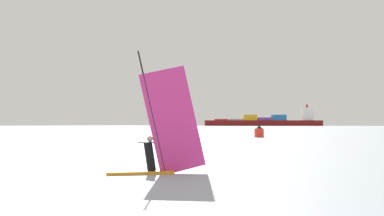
# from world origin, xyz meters

# --- Properties ---
(ground_plane) EXTENTS (4000.00, 4000.00, 0.00)m
(ground_plane) POSITION_xyz_m (0.00, 0.00, 0.00)
(ground_plane) COLOR #9EA8B2
(windsurfer) EXTENTS (3.70, 0.97, 4.63)m
(windsurfer) POSITION_xyz_m (4.24, -0.17, 1.25)
(windsurfer) COLOR orange
(windsurfer) RESTS_ON ground_plane
(cargo_ship) EXTENTS (217.33, 37.32, 40.06)m
(cargo_ship) POSITION_xyz_m (187.74, 848.12, 8.83)
(cargo_ship) COLOR maroon
(cargo_ship) RESTS_ON ground_plane
(distant_headland) EXTENTS (869.87, 497.66, 24.69)m
(distant_headland) POSITION_xyz_m (435.28, 1495.64, 12.34)
(distant_headland) COLOR #60665B
(distant_headland) RESTS_ON ground_plane
(channel_buoy) EXTENTS (1.37, 1.37, 1.80)m
(channel_buoy) POSITION_xyz_m (17.90, 50.58, 0.79)
(channel_buoy) COLOR red
(channel_buoy) RESTS_ON ground_plane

